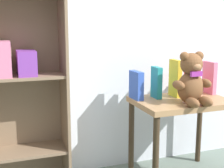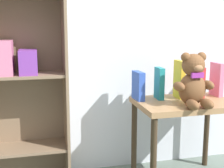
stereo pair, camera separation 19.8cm
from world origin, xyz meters
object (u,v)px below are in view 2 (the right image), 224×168
(bookshelf_side, at_px, (16,62))
(book_standing_yellow, at_px, (179,79))
(book_standing_teal, at_px, (159,83))
(book_standing_red, at_px, (197,82))
(display_table, at_px, (184,114))
(book_standing_blue, at_px, (138,86))
(book_standing_pink, at_px, (216,79))
(teddy_bear, at_px, (193,82))

(bookshelf_side, distance_m, book_standing_yellow, 1.09)
(book_standing_teal, relative_size, book_standing_red, 1.01)
(display_table, xyz_separation_m, book_standing_blue, (-0.29, 0.12, 0.19))
(display_table, relative_size, book_standing_blue, 3.34)
(book_standing_teal, relative_size, book_standing_pink, 0.91)
(display_table, xyz_separation_m, book_standing_red, (0.14, 0.11, 0.20))
(book_standing_yellow, relative_size, book_standing_red, 1.22)
(book_standing_red, bearing_deg, book_standing_pink, -4.40)
(book_standing_yellow, xyz_separation_m, book_standing_pink, (0.29, 0.00, -0.01))
(display_table, relative_size, book_standing_red, 3.01)
(display_table, height_order, book_standing_blue, book_standing_blue)
(book_standing_blue, bearing_deg, teddy_bear, -42.97)
(teddy_bear, bearing_deg, bookshelf_side, 162.35)
(book_standing_blue, distance_m, book_standing_pink, 0.58)
(book_standing_teal, distance_m, book_standing_pink, 0.43)
(teddy_bear, bearing_deg, display_table, 84.76)
(teddy_bear, xyz_separation_m, book_standing_red, (0.16, 0.23, -0.05))
(display_table, bearing_deg, book_standing_teal, 145.20)
(bookshelf_side, distance_m, book_standing_blue, 0.81)
(book_standing_blue, relative_size, book_standing_pink, 0.81)
(book_standing_yellow, height_order, book_standing_pink, book_standing_yellow)
(book_standing_blue, bearing_deg, display_table, -24.42)
(display_table, bearing_deg, book_standing_blue, 158.22)
(book_standing_yellow, bearing_deg, teddy_bear, -92.35)
(book_standing_blue, height_order, book_standing_yellow, book_standing_yellow)
(book_standing_teal, xyz_separation_m, book_standing_pink, (0.43, -0.00, 0.01))
(display_table, relative_size, book_standing_yellow, 2.46)
(bookshelf_side, bearing_deg, teddy_bear, -17.65)
(book_standing_yellow, bearing_deg, display_table, -89.43)
(bookshelf_side, distance_m, book_standing_pink, 1.37)
(bookshelf_side, distance_m, teddy_bear, 1.12)
(book_standing_teal, height_order, book_standing_pink, book_standing_pink)
(book_standing_yellow, bearing_deg, book_standing_blue, 176.83)
(display_table, xyz_separation_m, teddy_bear, (-0.01, -0.12, 0.24))
(display_table, distance_m, book_standing_pink, 0.37)
(display_table, bearing_deg, book_standing_pink, 18.85)
(teddy_bear, distance_m, book_standing_teal, 0.26)
(teddy_bear, distance_m, book_standing_yellow, 0.22)
(display_table, bearing_deg, book_standing_yellow, 90.00)
(book_standing_blue, distance_m, book_standing_yellow, 0.29)
(book_standing_pink, bearing_deg, book_standing_teal, 179.92)
(book_standing_yellow, bearing_deg, book_standing_red, 5.00)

